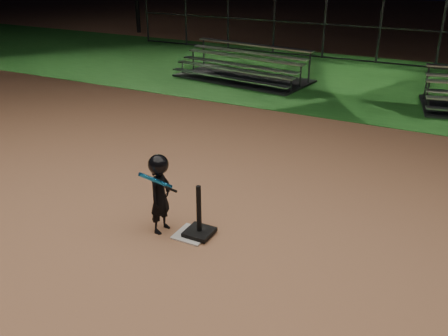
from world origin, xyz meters
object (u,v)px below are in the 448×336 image
at_px(child_batter, 160,191).
at_px(bleacher_left, 242,73).
at_px(home_plate, 192,234).
at_px(batting_tee, 199,226).

relative_size(child_batter, bleacher_left, 0.27).
relative_size(home_plate, bleacher_left, 0.10).
xyz_separation_m(child_batter, bleacher_left, (-2.80, 8.66, -0.42)).
bearing_deg(bleacher_left, child_batter, -64.32).
height_order(batting_tee, child_batter, child_batter).
bearing_deg(batting_tee, bleacher_left, 111.44).
bearing_deg(home_plate, batting_tee, 24.92).
relative_size(batting_tee, bleacher_left, 0.17).
bearing_deg(bleacher_left, batting_tee, -60.80).
xyz_separation_m(home_plate, bleacher_left, (-3.25, 8.58, 0.20)).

